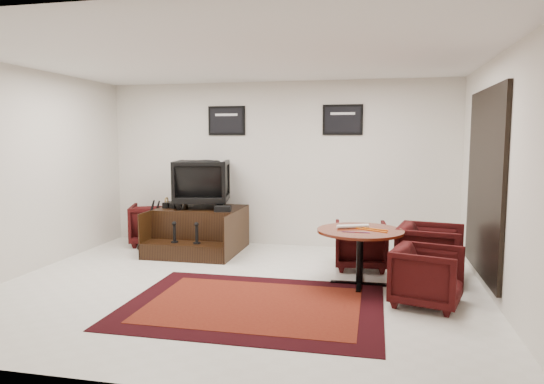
{
  "coord_description": "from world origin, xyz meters",
  "views": [
    {
      "loc": [
        1.65,
        -5.65,
        1.84
      ],
      "look_at": [
        0.25,
        0.9,
        1.1
      ],
      "focal_mm": 32.0,
      "sensor_mm": 36.0,
      "label": 1
    }
  ],
  "objects_px": {
    "meeting_table": "(360,236)",
    "table_chair_back": "(361,243)",
    "shine_chair": "(202,181)",
    "table_chair_window": "(430,250)",
    "shine_podium": "(200,231)",
    "armchair_side": "(154,222)",
    "table_chair_corner": "(427,273)"
  },
  "relations": [
    {
      "from": "shine_chair",
      "to": "shine_podium",
      "type": "bearing_deg",
      "value": 77.49
    },
    {
      "from": "shine_chair",
      "to": "meeting_table",
      "type": "bearing_deg",
      "value": 137.8
    },
    {
      "from": "meeting_table",
      "to": "table_chair_window",
      "type": "relative_size",
      "value": 1.34
    },
    {
      "from": "shine_podium",
      "to": "meeting_table",
      "type": "bearing_deg",
      "value": -27.3
    },
    {
      "from": "shine_podium",
      "to": "table_chair_back",
      "type": "distance_m",
      "value": 2.69
    },
    {
      "from": "shine_podium",
      "to": "table_chair_back",
      "type": "xyz_separation_m",
      "value": [
        2.63,
        -0.55,
        0.04
      ]
    },
    {
      "from": "armchair_side",
      "to": "table_chair_window",
      "type": "bearing_deg",
      "value": 145.39
    },
    {
      "from": "meeting_table",
      "to": "table_chair_back",
      "type": "height_order",
      "value": "table_chair_back"
    },
    {
      "from": "shine_chair",
      "to": "meeting_table",
      "type": "relative_size",
      "value": 0.82
    },
    {
      "from": "shine_chair",
      "to": "table_chair_window",
      "type": "xyz_separation_m",
      "value": [
        3.54,
        -1.11,
        -0.74
      ]
    },
    {
      "from": "table_chair_back",
      "to": "table_chair_corner",
      "type": "height_order",
      "value": "table_chair_back"
    },
    {
      "from": "shine_chair",
      "to": "table_chair_corner",
      "type": "distance_m",
      "value": 4.09
    },
    {
      "from": "meeting_table",
      "to": "table_chair_corner",
      "type": "relative_size",
      "value": 1.5
    },
    {
      "from": "shine_podium",
      "to": "shine_chair",
      "type": "height_order",
      "value": "shine_chair"
    },
    {
      "from": "table_chair_corner",
      "to": "table_chair_window",
      "type": "bearing_deg",
      "value": 8.38
    },
    {
      "from": "meeting_table",
      "to": "table_chair_window",
      "type": "height_order",
      "value": "table_chair_window"
    },
    {
      "from": "table_chair_window",
      "to": "shine_chair",
      "type": "bearing_deg",
      "value": 84.27
    },
    {
      "from": "shine_chair",
      "to": "table_chair_corner",
      "type": "height_order",
      "value": "shine_chair"
    },
    {
      "from": "shine_podium",
      "to": "armchair_side",
      "type": "xyz_separation_m",
      "value": [
        -0.95,
        0.29,
        0.07
      ]
    },
    {
      "from": "shine_podium",
      "to": "meeting_table",
      "type": "relative_size",
      "value": 1.3
    },
    {
      "from": "armchair_side",
      "to": "meeting_table",
      "type": "relative_size",
      "value": 0.72
    },
    {
      "from": "shine_podium",
      "to": "armchair_side",
      "type": "distance_m",
      "value": 1.0
    },
    {
      "from": "shine_podium",
      "to": "table_chair_back",
      "type": "height_order",
      "value": "table_chair_back"
    },
    {
      "from": "armchair_side",
      "to": "meeting_table",
      "type": "height_order",
      "value": "armchair_side"
    },
    {
      "from": "table_chair_window",
      "to": "meeting_table",
      "type": "bearing_deg",
      "value": 125.62
    },
    {
      "from": "shine_podium",
      "to": "table_chair_corner",
      "type": "distance_m",
      "value": 3.94
    },
    {
      "from": "shine_chair",
      "to": "armchair_side",
      "type": "bearing_deg",
      "value": -21.14
    },
    {
      "from": "armchair_side",
      "to": "meeting_table",
      "type": "distance_m",
      "value": 3.97
    },
    {
      "from": "shine_podium",
      "to": "armchair_side",
      "type": "bearing_deg",
      "value": 163.2
    },
    {
      "from": "shine_podium",
      "to": "table_chair_window",
      "type": "relative_size",
      "value": 1.74
    },
    {
      "from": "table_chair_back",
      "to": "shine_chair",
      "type": "bearing_deg",
      "value": -19.54
    },
    {
      "from": "shine_chair",
      "to": "armchair_side",
      "type": "xyz_separation_m",
      "value": [
        -0.95,
        0.14,
        -0.75
      ]
    }
  ]
}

